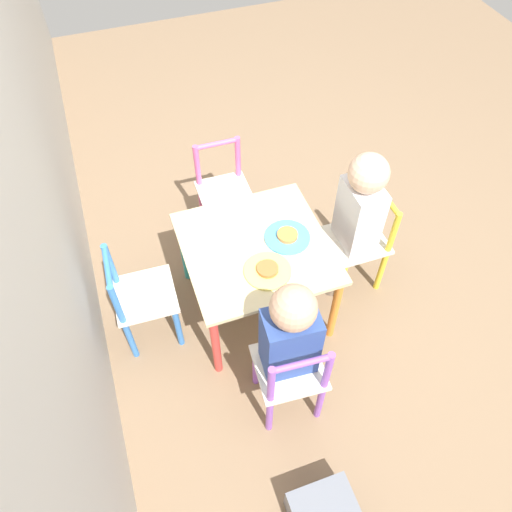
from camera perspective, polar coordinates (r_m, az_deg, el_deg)
name	(u,v)px	position (r m, az deg, el deg)	size (l,w,h in m)	color
ground_plane	(256,303)	(2.48, 0.00, -5.45)	(6.00, 6.00, 0.00)	#7F664C
kids_table	(256,255)	(2.17, 0.00, 0.10)	(0.61, 0.61, 0.44)	beige
chair_purple	(290,375)	(2.00, 3.96, -13.42)	(0.28, 0.28, 0.54)	silver
chair_yellow	(360,242)	(2.42, 11.83, 1.58)	(0.26, 0.26, 0.54)	silver
chair_pink	(224,194)	(2.60, -3.69, 7.11)	(0.26, 0.26, 0.54)	silver
chair_blue	(141,299)	(2.23, -13.06, -4.84)	(0.27, 0.27, 0.54)	silver
child_left	(288,337)	(1.85, 3.73, -9.19)	(0.22, 0.21, 0.77)	#7A6B5B
child_front	(356,213)	(2.24, 11.38, 4.81)	(0.20, 0.22, 0.80)	#7A6B5B
plate_left	(268,270)	(2.03, 1.33, -1.65)	(0.20, 0.20, 0.03)	#EADB66
plate_front	(287,237)	(2.15, 3.60, 2.23)	(0.20, 0.20, 0.03)	#4C9EE0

